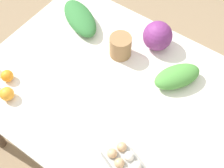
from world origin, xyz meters
TOP-DOWN VIEW (x-y plane):
  - ground_plane at (0.00, 0.00)m, footprint 8.00×8.00m
  - dining_table at (0.00, 0.00)m, footprint 1.37×1.05m
  - cabbage_purple at (0.04, 0.37)m, footprint 0.16×0.16m
  - egg_carton at (0.31, -0.32)m, footprint 0.27×0.19m
  - paper_bag at (-0.09, 0.20)m, footprint 0.12×0.12m
  - greens_bunch_kale at (0.25, 0.22)m, footprint 0.24×0.28m
  - greens_bunch_beet_tops at (-0.42, 0.26)m, footprint 0.36×0.28m
  - orange_1 at (-0.38, -0.36)m, footprint 0.07×0.07m
  - orange_3 at (-0.47, -0.28)m, footprint 0.06×0.06m

SIDE VIEW (x-z plane):
  - ground_plane at x=0.00m, z-range 0.00..0.00m
  - dining_table at x=0.00m, z-range 0.28..1.01m
  - orange_3 at x=-0.47m, z-range 0.73..0.80m
  - orange_1 at x=-0.38m, z-range 0.73..0.80m
  - egg_carton at x=0.31m, z-range 0.73..0.82m
  - greens_bunch_beet_tops at x=-0.42m, z-range 0.73..0.82m
  - greens_bunch_kale at x=0.25m, z-range 0.73..0.82m
  - paper_bag at x=-0.09m, z-range 0.73..0.86m
  - cabbage_purple at x=0.04m, z-range 0.73..0.89m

